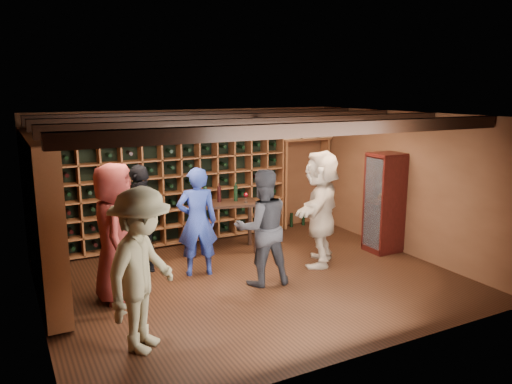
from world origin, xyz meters
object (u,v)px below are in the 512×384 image
display_cabinet (384,205)px  man_grey_suit (262,228)px  guest_woman_black (143,220)px  man_blue_shirt (197,222)px  guest_khaki (142,270)px  guest_beige (321,208)px  tasting_table (222,208)px  guest_red_floral (115,233)px

display_cabinet → man_grey_suit: (-2.65, -0.35, 0.01)m
man_grey_suit → guest_woman_black: size_ratio=0.99×
man_blue_shirt → guest_khaki: size_ratio=0.92×
guest_woman_black → guest_beige: (2.73, -0.89, 0.08)m
man_blue_shirt → man_grey_suit: bearing=145.5°
man_blue_shirt → tasting_table: bearing=-119.1°
man_blue_shirt → guest_beige: size_ratio=0.90×
man_blue_shirt → guest_woman_black: (-0.74, 0.42, 0.02)m
man_blue_shirt → guest_red_floral: size_ratio=0.89×
guest_red_floral → tasting_table: guest_red_floral is taller
display_cabinet → tasting_table: 2.88m
man_grey_suit → guest_khaki: (-2.08, -1.08, 0.06)m
guest_woman_black → guest_khaki: size_ratio=0.94×
guest_khaki → tasting_table: size_ratio=1.42×
guest_beige → guest_khaki: bearing=-24.6°
display_cabinet → man_grey_suit: bearing=-172.5°
guest_khaki → man_grey_suit: bearing=-18.6°
man_grey_suit → guest_woman_black: (-1.46, 1.22, 0.01)m
guest_woman_black → guest_beige: size_ratio=0.92×
man_grey_suit → tasting_table: size_ratio=1.33×
man_blue_shirt → guest_khaki: (-1.37, -1.88, 0.07)m
guest_woman_black → guest_red_floral: bearing=13.1°
man_grey_suit → guest_khaki: guest_khaki is taller
man_grey_suit → guest_khaki: bearing=36.1°
guest_red_floral → guest_woman_black: (0.59, 0.81, -0.08)m
man_grey_suit → guest_beige: 1.32m
man_blue_shirt → man_grey_suit: size_ratio=0.99×
man_blue_shirt → tasting_table: man_blue_shirt is taller
man_grey_suit → man_blue_shirt: bearing=-39.7°
man_blue_shirt → guest_beige: bearing=-179.3°
guest_beige → guest_woman_black: bearing=-65.4°
guest_red_floral → guest_beige: size_ratio=1.01×
man_blue_shirt → guest_woman_black: bearing=-15.6°
guest_khaki → guest_woman_black: bearing=28.9°
guest_khaki → tasting_table: bearing=5.7°
man_blue_shirt → tasting_table: (0.81, 0.87, -0.06)m
guest_woman_black → guest_beige: bearing=121.2°
guest_beige → tasting_table: size_ratio=1.46×
man_blue_shirt → display_cabinet: bearing=-173.8°
man_grey_suit → guest_red_floral: size_ratio=0.91×
display_cabinet → guest_red_floral: guest_red_floral is taller
guest_red_floral → man_blue_shirt: bearing=-59.6°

